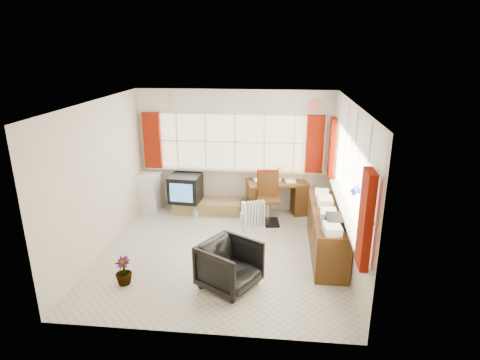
{
  "coord_description": "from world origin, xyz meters",
  "views": [
    {
      "loc": [
        0.92,
        -5.93,
        3.3
      ],
      "look_at": [
        0.25,
        0.55,
        1.12
      ],
      "focal_mm": 30.0,
      "sensor_mm": 36.0,
      "label": 1
    }
  ],
  "objects_px": {
    "credenza": "(327,231)",
    "crt_tv": "(185,188)",
    "desk_lamp": "(292,169)",
    "desk": "(277,196)",
    "mini_fridge": "(150,191)",
    "tv_bench": "(208,206)",
    "office_chair": "(229,265)",
    "task_chair": "(268,195)",
    "radiator": "(254,219)"
  },
  "relations": [
    {
      "from": "tv_bench",
      "to": "crt_tv",
      "type": "distance_m",
      "value": 0.6
    },
    {
      "from": "credenza",
      "to": "crt_tv",
      "type": "relative_size",
      "value": 3.07
    },
    {
      "from": "desk",
      "to": "crt_tv",
      "type": "xyz_separation_m",
      "value": [
        -1.87,
        -0.14,
        0.14
      ]
    },
    {
      "from": "mini_fridge",
      "to": "desk_lamp",
      "type": "bearing_deg",
      "value": 0.12
    },
    {
      "from": "credenza",
      "to": "desk",
      "type": "bearing_deg",
      "value": 117.99
    },
    {
      "from": "desk",
      "to": "credenza",
      "type": "height_order",
      "value": "credenza"
    },
    {
      "from": "mini_fridge",
      "to": "office_chair",
      "type": "bearing_deg",
      "value": -53.36
    },
    {
      "from": "tv_bench",
      "to": "desk_lamp",
      "type": "bearing_deg",
      "value": 2.85
    },
    {
      "from": "desk_lamp",
      "to": "crt_tv",
      "type": "height_order",
      "value": "desk_lamp"
    },
    {
      "from": "desk_lamp",
      "to": "radiator",
      "type": "relative_size",
      "value": 0.68
    },
    {
      "from": "desk",
      "to": "office_chair",
      "type": "height_order",
      "value": "desk"
    },
    {
      "from": "credenza",
      "to": "tv_bench",
      "type": "distance_m",
      "value": 2.75
    },
    {
      "from": "task_chair",
      "to": "desk",
      "type": "bearing_deg",
      "value": 68.26
    },
    {
      "from": "task_chair",
      "to": "office_chair",
      "type": "distance_m",
      "value": 2.4
    },
    {
      "from": "office_chair",
      "to": "mini_fridge",
      "type": "distance_m",
      "value": 3.45
    },
    {
      "from": "desk_lamp",
      "to": "credenza",
      "type": "distance_m",
      "value": 1.8
    },
    {
      "from": "radiator",
      "to": "crt_tv",
      "type": "relative_size",
      "value": 0.89
    },
    {
      "from": "office_chair",
      "to": "tv_bench",
      "type": "bearing_deg",
      "value": 47.33
    },
    {
      "from": "desk",
      "to": "task_chair",
      "type": "bearing_deg",
      "value": -111.74
    },
    {
      "from": "tv_bench",
      "to": "mini_fridge",
      "type": "height_order",
      "value": "mini_fridge"
    },
    {
      "from": "desk_lamp",
      "to": "mini_fridge",
      "type": "height_order",
      "value": "desk_lamp"
    },
    {
      "from": "tv_bench",
      "to": "crt_tv",
      "type": "height_order",
      "value": "crt_tv"
    },
    {
      "from": "desk",
      "to": "mini_fridge",
      "type": "bearing_deg",
      "value": -180.0
    },
    {
      "from": "office_chair",
      "to": "tv_bench",
      "type": "xyz_separation_m",
      "value": [
        -0.81,
        2.69,
        -0.22
      ]
    },
    {
      "from": "desk",
      "to": "tv_bench",
      "type": "xyz_separation_m",
      "value": [
        -1.43,
        -0.08,
        -0.26
      ]
    },
    {
      "from": "office_chair",
      "to": "credenza",
      "type": "height_order",
      "value": "credenza"
    },
    {
      "from": "desk_lamp",
      "to": "mini_fridge",
      "type": "distance_m",
      "value": 3.03
    },
    {
      "from": "desk",
      "to": "office_chair",
      "type": "distance_m",
      "value": 2.84
    },
    {
      "from": "desk",
      "to": "desk_lamp",
      "type": "distance_m",
      "value": 0.66
    },
    {
      "from": "task_chair",
      "to": "radiator",
      "type": "bearing_deg",
      "value": -116.65
    },
    {
      "from": "desk",
      "to": "office_chair",
      "type": "bearing_deg",
      "value": -102.65
    },
    {
      "from": "task_chair",
      "to": "crt_tv",
      "type": "xyz_separation_m",
      "value": [
        -1.7,
        0.28,
        -0.02
      ]
    },
    {
      "from": "desk_lamp",
      "to": "tv_bench",
      "type": "distance_m",
      "value": 1.92
    },
    {
      "from": "radiator",
      "to": "tv_bench",
      "type": "xyz_separation_m",
      "value": [
        -1.03,
        0.79,
        -0.11
      ]
    },
    {
      "from": "radiator",
      "to": "credenza",
      "type": "bearing_deg",
      "value": -30.31
    },
    {
      "from": "desk",
      "to": "mini_fridge",
      "type": "distance_m",
      "value": 2.68
    },
    {
      "from": "desk_lamp",
      "to": "mini_fridge",
      "type": "xyz_separation_m",
      "value": [
        -2.97,
        -0.01,
        -0.57
      ]
    },
    {
      "from": "office_chair",
      "to": "task_chair",
      "type": "bearing_deg",
      "value": 19.67
    },
    {
      "from": "tv_bench",
      "to": "radiator",
      "type": "bearing_deg",
      "value": -37.46
    },
    {
      "from": "desk_lamp",
      "to": "tv_bench",
      "type": "xyz_separation_m",
      "value": [
        -1.72,
        -0.09,
        -0.85
      ]
    },
    {
      "from": "desk_lamp",
      "to": "office_chair",
      "type": "distance_m",
      "value": 2.99
    },
    {
      "from": "radiator",
      "to": "tv_bench",
      "type": "relative_size",
      "value": 0.42
    },
    {
      "from": "office_chair",
      "to": "mini_fridge",
      "type": "height_order",
      "value": "mini_fridge"
    },
    {
      "from": "desk",
      "to": "credenza",
      "type": "xyz_separation_m",
      "value": [
        0.85,
        -1.6,
        0.01
      ]
    },
    {
      "from": "desk",
      "to": "tv_bench",
      "type": "bearing_deg",
      "value": -176.79
    },
    {
      "from": "desk",
      "to": "office_chair",
      "type": "xyz_separation_m",
      "value": [
        -0.62,
        -2.77,
        -0.04
      ]
    },
    {
      "from": "desk_lamp",
      "to": "crt_tv",
      "type": "xyz_separation_m",
      "value": [
        -2.16,
        -0.15,
        -0.44
      ]
    },
    {
      "from": "desk",
      "to": "crt_tv",
      "type": "bearing_deg",
      "value": -175.71
    },
    {
      "from": "office_chair",
      "to": "credenza",
      "type": "relative_size",
      "value": 0.38
    },
    {
      "from": "tv_bench",
      "to": "mini_fridge",
      "type": "bearing_deg",
      "value": 176.35
    }
  ]
}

